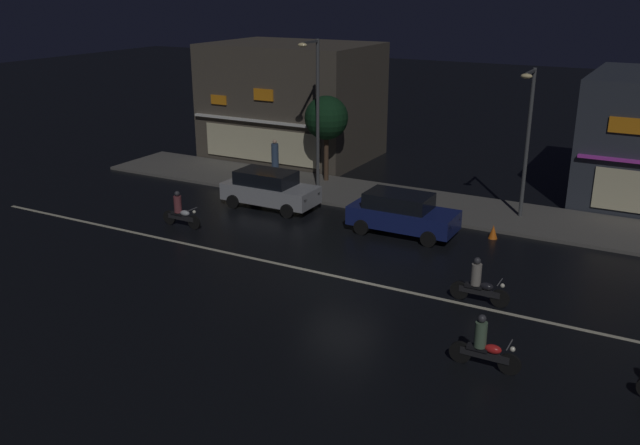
% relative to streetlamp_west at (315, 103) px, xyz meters
% --- Properties ---
extents(ground_plane, '(140.00, 140.00, 0.00)m').
position_rel_streetlamp_west_xyz_m(ground_plane, '(5.90, -8.75, -4.30)').
color(ground_plane, black).
extents(lane_divider_stripe, '(33.67, 0.16, 0.01)m').
position_rel_streetlamp_west_xyz_m(lane_divider_stripe, '(5.90, -8.75, -4.30)').
color(lane_divider_stripe, beige).
rests_on(lane_divider_stripe, ground).
extents(sidewalk_far, '(35.44, 4.21, 0.14)m').
position_rel_streetlamp_west_xyz_m(sidewalk_far, '(5.90, 0.34, -4.23)').
color(sidewalk_far, '#5B5954').
rests_on(sidewalk_far, ground).
extents(storefront_center_block, '(9.06, 6.88, 6.44)m').
position_rel_streetlamp_west_xyz_m(storefront_center_block, '(-4.73, 5.80, -1.09)').
color(storefront_center_block, '#4C443A').
rests_on(storefront_center_block, ground).
extents(streetlamp_west, '(0.44, 1.64, 7.05)m').
position_rel_streetlamp_west_xyz_m(streetlamp_west, '(0.00, 0.00, 0.00)').
color(streetlamp_west, '#47494C').
rests_on(streetlamp_west, sidewalk_far).
extents(streetlamp_mid, '(0.44, 1.64, 6.25)m').
position_rel_streetlamp_west_xyz_m(streetlamp_mid, '(9.76, 0.24, -0.42)').
color(streetlamp_mid, '#47494C').
rests_on(streetlamp_mid, sidewalk_far).
extents(pedestrian_on_sidewalk, '(0.37, 0.37, 1.88)m').
position_rel_streetlamp_west_xyz_m(pedestrian_on_sidewalk, '(-3.02, 1.12, -3.29)').
color(pedestrian_on_sidewalk, '#334766').
rests_on(pedestrian_on_sidewalk, sidewalk_far).
extents(street_tree, '(2.17, 2.17, 4.27)m').
position_rel_streetlamp_west_xyz_m(street_tree, '(-0.24, 1.54, -1.00)').
color(street_tree, '#473323').
rests_on(street_tree, sidewalk_far).
extents(parked_car_near_kerb, '(4.30, 1.98, 1.67)m').
position_rel_streetlamp_west_xyz_m(parked_car_near_kerb, '(5.96, -3.63, -3.43)').
color(parked_car_near_kerb, navy).
rests_on(parked_car_near_kerb, ground).
extents(parked_car_trailing, '(4.30, 1.98, 1.67)m').
position_rel_streetlamp_west_xyz_m(parked_car_trailing, '(-0.57, -3.27, -3.43)').
color(parked_car_trailing, '#9EA0A5').
rests_on(parked_car_trailing, ground).
extents(motorcycle_lead, '(1.90, 0.60, 1.52)m').
position_rel_streetlamp_west_xyz_m(motorcycle_lead, '(11.73, -12.20, -3.67)').
color(motorcycle_lead, black).
rests_on(motorcycle_lead, ground).
extents(motorcycle_following, '(1.90, 0.60, 1.52)m').
position_rel_streetlamp_west_xyz_m(motorcycle_following, '(10.51, -8.44, -3.67)').
color(motorcycle_following, black).
rests_on(motorcycle_following, ground).
extents(motorcycle_opposite_lane, '(1.90, 0.60, 1.52)m').
position_rel_streetlamp_west_xyz_m(motorcycle_opposite_lane, '(-2.41, -7.23, -3.67)').
color(motorcycle_opposite_lane, black).
rests_on(motorcycle_opposite_lane, ground).
extents(traffic_cone, '(0.36, 0.36, 0.55)m').
position_rel_streetlamp_west_xyz_m(traffic_cone, '(9.38, -2.43, -4.03)').
color(traffic_cone, orange).
rests_on(traffic_cone, ground).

